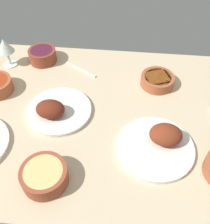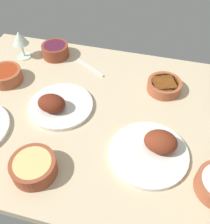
{
  "view_description": "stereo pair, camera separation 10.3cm",
  "coord_description": "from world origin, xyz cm",
  "px_view_note": "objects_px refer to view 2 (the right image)",
  "views": [
    {
      "loc": [
        -7.21,
        68.98,
        82.41
      ],
      "look_at": [
        0.0,
        0.0,
        6.0
      ],
      "focal_mm": 41.83,
      "sensor_mm": 36.0,
      "label": 1
    },
    {
      "loc": [
        -17.35,
        67.15,
        82.41
      ],
      "look_at": [
        0.0,
        0.0,
        6.0
      ],
      "focal_mm": 41.83,
      "sensor_mm": 36.0,
      "label": 2
    }
  ],
  "objects_px": {
    "bowl_pasta": "(34,167)",
    "plate_near_viewer": "(153,149)",
    "fork_loose": "(90,67)",
    "wine_glass": "(20,39)",
    "bowl_onions": "(55,50)",
    "plate_center_main": "(58,105)",
    "bowl_sauce": "(6,75)",
    "bowl_soup": "(164,86)"
  },
  "relations": [
    {
      "from": "bowl_soup",
      "to": "wine_glass",
      "type": "relative_size",
      "value": 1.04
    },
    {
      "from": "bowl_soup",
      "to": "plate_near_viewer",
      "type": "bearing_deg",
      "value": 89.37
    },
    {
      "from": "bowl_soup",
      "to": "bowl_pasta",
      "type": "bearing_deg",
      "value": 53.87
    },
    {
      "from": "wine_glass",
      "to": "plate_center_main",
      "type": "bearing_deg",
      "value": 135.32
    },
    {
      "from": "bowl_pasta",
      "to": "fork_loose",
      "type": "height_order",
      "value": "bowl_pasta"
    },
    {
      "from": "plate_center_main",
      "to": "plate_near_viewer",
      "type": "xyz_separation_m",
      "value": [
        -0.4,
        0.12,
        0.0
      ]
    },
    {
      "from": "bowl_soup",
      "to": "plate_center_main",
      "type": "bearing_deg",
      "value": 28.54
    },
    {
      "from": "bowl_sauce",
      "to": "bowl_onions",
      "type": "height_order",
      "value": "bowl_onions"
    },
    {
      "from": "bowl_pasta",
      "to": "plate_center_main",
      "type": "bearing_deg",
      "value": -83.82
    },
    {
      "from": "bowl_pasta",
      "to": "plate_near_viewer",
      "type": "bearing_deg",
      "value": -154.94
    },
    {
      "from": "bowl_sauce",
      "to": "bowl_pasta",
      "type": "distance_m",
      "value": 0.51
    },
    {
      "from": "plate_center_main",
      "to": "bowl_onions",
      "type": "relative_size",
      "value": 2.01
    },
    {
      "from": "bowl_pasta",
      "to": "fork_loose",
      "type": "relative_size",
      "value": 0.84
    },
    {
      "from": "plate_center_main",
      "to": "wine_glass",
      "type": "distance_m",
      "value": 0.42
    },
    {
      "from": "bowl_onions",
      "to": "fork_loose",
      "type": "relative_size",
      "value": 0.72
    },
    {
      "from": "plate_near_viewer",
      "to": "bowl_onions",
      "type": "xyz_separation_m",
      "value": [
        0.55,
        -0.46,
        0.01
      ]
    },
    {
      "from": "bowl_onions",
      "to": "plate_center_main",
      "type": "bearing_deg",
      "value": 113.06
    },
    {
      "from": "wine_glass",
      "to": "fork_loose",
      "type": "distance_m",
      "value": 0.36
    },
    {
      "from": "plate_center_main",
      "to": "fork_loose",
      "type": "bearing_deg",
      "value": -99.87
    },
    {
      "from": "plate_near_viewer",
      "to": "wine_glass",
      "type": "xyz_separation_m",
      "value": [
        0.7,
        -0.41,
        0.08
      ]
    },
    {
      "from": "plate_center_main",
      "to": "wine_glass",
      "type": "bearing_deg",
      "value": -44.68
    },
    {
      "from": "plate_center_main",
      "to": "bowl_onions",
      "type": "bearing_deg",
      "value": -66.94
    },
    {
      "from": "bowl_pasta",
      "to": "bowl_onions",
      "type": "relative_size",
      "value": 1.16
    },
    {
      "from": "bowl_sauce",
      "to": "bowl_soup",
      "type": "xyz_separation_m",
      "value": [
        -0.7,
        -0.11,
        -0.01
      ]
    },
    {
      "from": "plate_center_main",
      "to": "bowl_pasta",
      "type": "distance_m",
      "value": 0.29
    },
    {
      "from": "plate_near_viewer",
      "to": "bowl_pasta",
      "type": "bearing_deg",
      "value": 25.06
    },
    {
      "from": "bowl_pasta",
      "to": "wine_glass",
      "type": "xyz_separation_m",
      "value": [
        0.33,
        -0.59,
        0.07
      ]
    },
    {
      "from": "plate_center_main",
      "to": "bowl_onions",
      "type": "distance_m",
      "value": 0.37
    },
    {
      "from": "plate_center_main",
      "to": "plate_near_viewer",
      "type": "height_order",
      "value": "plate_near_viewer"
    },
    {
      "from": "bowl_pasta",
      "to": "bowl_soup",
      "type": "relative_size",
      "value": 1.04
    },
    {
      "from": "fork_loose",
      "to": "wine_glass",
      "type": "bearing_deg",
      "value": -149.76
    },
    {
      "from": "plate_center_main",
      "to": "bowl_sauce",
      "type": "height_order",
      "value": "plate_center_main"
    },
    {
      "from": "plate_center_main",
      "to": "bowl_soup",
      "type": "height_order",
      "value": "plate_center_main"
    },
    {
      "from": "bowl_onions",
      "to": "wine_glass",
      "type": "distance_m",
      "value": 0.17
    },
    {
      "from": "plate_center_main",
      "to": "bowl_soup",
      "type": "distance_m",
      "value": 0.46
    },
    {
      "from": "bowl_pasta",
      "to": "bowl_sauce",
      "type": "bearing_deg",
      "value": -51.11
    },
    {
      "from": "bowl_pasta",
      "to": "wine_glass",
      "type": "distance_m",
      "value": 0.67
    },
    {
      "from": "bowl_onions",
      "to": "plate_near_viewer",
      "type": "bearing_deg",
      "value": 140.08
    },
    {
      "from": "bowl_sauce",
      "to": "bowl_pasta",
      "type": "bearing_deg",
      "value": 128.89
    },
    {
      "from": "bowl_onions",
      "to": "fork_loose",
      "type": "xyz_separation_m",
      "value": [
        -0.19,
        0.05,
        -0.03
      ]
    },
    {
      "from": "plate_near_viewer",
      "to": "bowl_soup",
      "type": "relative_size",
      "value": 1.91
    },
    {
      "from": "bowl_onions",
      "to": "fork_loose",
      "type": "distance_m",
      "value": 0.2
    }
  ]
}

